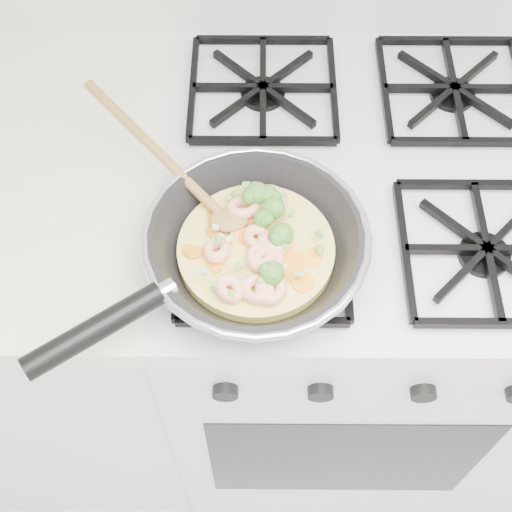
{
  "coord_description": "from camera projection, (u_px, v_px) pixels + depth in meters",
  "views": [
    {
      "loc": [
        -0.16,
        1.04,
        1.71
      ],
      "look_at": [
        -0.16,
        1.53,
        0.93
      ],
      "focal_mm": 49.26,
      "sensor_mm": 36.0,
      "label": 1
    }
  ],
  "objects": [
    {
      "name": "stove",
      "position": [
        336.0,
        310.0,
        1.41
      ],
      "size": [
        0.6,
        0.6,
        0.92
      ],
      "color": "silver",
      "rests_on": "ground"
    },
    {
      "name": "skillet",
      "position": [
        252.0,
        246.0,
        0.9
      ],
      "size": [
        0.41,
        0.43,
        0.1
      ],
      "rotation": [
        0.0,
        0.0,
        0.28
      ],
      "color": "black",
      "rests_on": "stove"
    }
  ]
}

